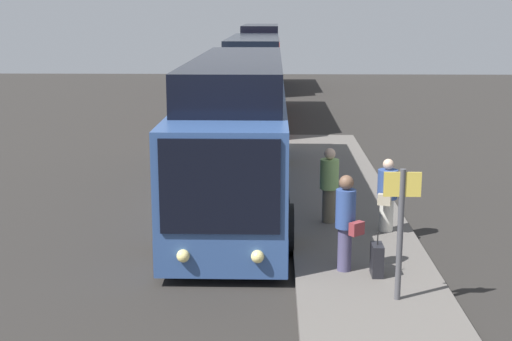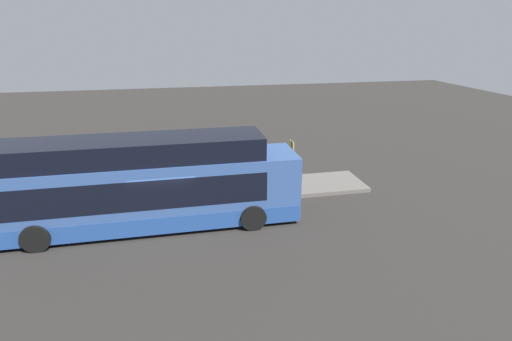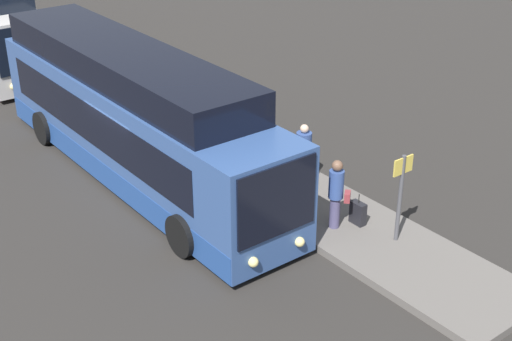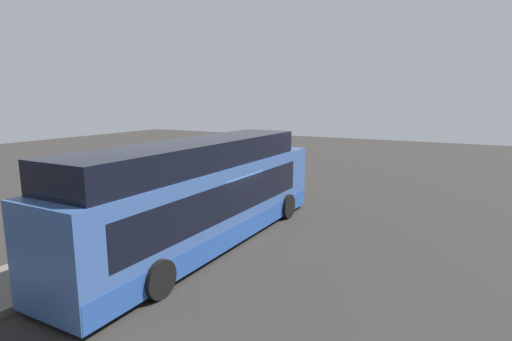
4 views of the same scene
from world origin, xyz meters
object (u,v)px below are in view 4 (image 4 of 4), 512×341
at_px(passenger_with_bags, 200,192).
at_px(suitcase, 230,189).
at_px(passenger_waiting, 236,178).
at_px(bus_lead, 205,199).
at_px(passenger_boarding, 188,188).
at_px(sign_post, 237,165).

height_order(passenger_with_bags, suitcase, passenger_with_bags).
bearing_deg(passenger_with_bags, passenger_waiting, 41.03).
height_order(bus_lead, passenger_with_bags, bus_lead).
xyz_separation_m(bus_lead, passenger_waiting, (5.87, 2.28, -0.50)).
xyz_separation_m(passenger_with_bags, suitcase, (3.38, 0.64, -0.62)).
relative_size(passenger_with_bags, suitcase, 2.08).
distance_m(bus_lead, passenger_boarding, 4.85).
distance_m(bus_lead, passenger_with_bags, 3.55).
bearing_deg(passenger_boarding, suitcase, 96.92).
height_order(passenger_with_bags, sign_post, sign_post).
relative_size(bus_lead, suitcase, 15.22).
bearing_deg(suitcase, passenger_waiting, -112.36).
xyz_separation_m(passenger_waiting, passenger_with_bags, (-3.15, -0.07, -0.07)).
height_order(bus_lead, suitcase, bus_lead).
relative_size(passenger_waiting, suitcase, 2.20).
xyz_separation_m(suitcase, sign_post, (1.11, 0.20, 1.09)).
xyz_separation_m(bus_lead, sign_post, (7.21, 3.04, -0.10)).
bearing_deg(passenger_waiting, bus_lead, -109.86).
distance_m(passenger_waiting, passenger_with_bags, 3.15).
bearing_deg(passenger_with_bags, sign_post, 50.19).
bearing_deg(sign_post, passenger_boarding, 174.33).
height_order(passenger_waiting, passenger_with_bags, passenger_waiting).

